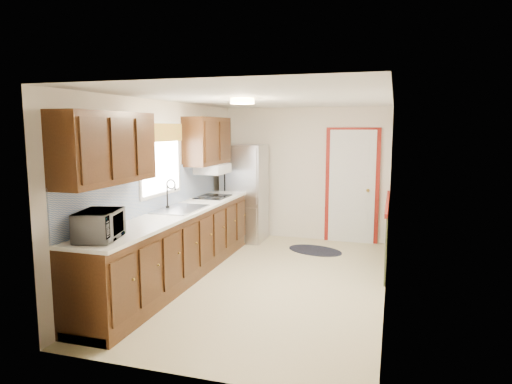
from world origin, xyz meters
The scene contains 8 objects.
room_shell centered at (0.00, 0.00, 1.20)m, with size 3.20×5.20×2.52m.
kitchen_run centered at (-1.24, -0.29, 0.81)m, with size 0.63×4.00×2.20m.
back_wall_trim centered at (0.99, 2.21, 0.89)m, with size 1.12×2.30×2.08m.
ceiling_fixture centered at (-0.30, -0.20, 2.36)m, with size 0.30×0.30×0.06m, color #FFD88C.
microwave centered at (-1.20, -1.95, 1.12)m, with size 0.52×0.29×0.35m, color white.
refrigerator centered at (-1.02, 2.05, 0.87)m, with size 0.72×0.73×1.73m.
rug centered at (0.34, 1.67, 0.01)m, with size 0.95×0.61×0.01m, color black.
cooktop centered at (-1.19, 0.96, 0.95)m, with size 0.46×0.55×0.02m, color black.
Camera 1 is at (1.54, -5.69, 2.03)m, focal length 32.00 mm.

